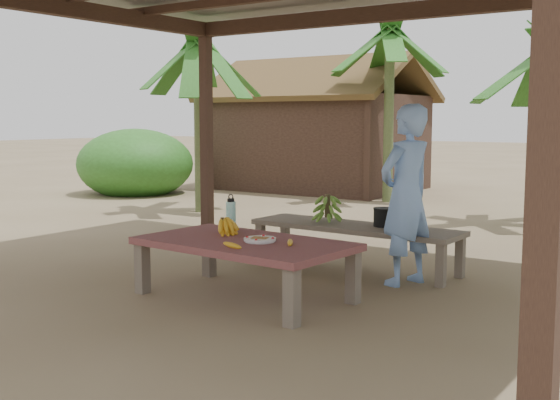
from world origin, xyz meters
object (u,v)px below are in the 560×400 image
Objects in this scene: work_table at (245,248)px; woman at (406,195)px; water_flask at (231,215)px; cooking_pot at (384,218)px; bench at (355,230)px; plate at (260,240)px; ripe_banana_bunch at (222,225)px.

woman reaches higher than work_table.
water_flask is 1.58× the size of cooking_pot.
bench is at bearing -164.49° from cooking_pot.
cooking_pot is (0.29, 0.08, 0.14)m from bench.
water_flask is at bearing -117.54° from bench.
cooking_pot is at bearing 16.84° from bench.
woman is (0.70, -0.33, 0.43)m from bench.
woman is at bearing -24.06° from bench.
bench is at bearing 88.08° from plate.
water_flask reaches higher than work_table.
ripe_banana_bunch reaches higher than bench.
plate is at bearing -14.20° from ripe_banana_bunch.
ripe_banana_bunch reaches higher than plate.
plate is 0.16× the size of woman.
plate is at bearing -14.60° from woman.
bench is 6.64× the size of water_flask.
bench is at bearing 86.19° from work_table.
ripe_banana_bunch is at bearing -68.20° from water_flask.
plate is 0.82× the size of water_flask.
water_flask is at bearing -40.81° from woman.
water_flask is (-0.66, -1.19, 0.25)m from bench.
bench is at bearing 61.12° from water_flask.
ripe_banana_bunch is 0.82× the size of water_flask.
woman is (1.36, 0.85, 0.19)m from water_flask.
bench is 10.51× the size of cooking_pot.
plate reaches higher than bench.
ripe_banana_bunch is at bearing 161.77° from work_table.
plate is 1.68m from cooking_pot.
woman is at bearing 57.36° from work_table.
woman reaches higher than bench.
water_flask reaches higher than cooking_pot.
ripe_banana_bunch is 1.29× the size of cooking_pot.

